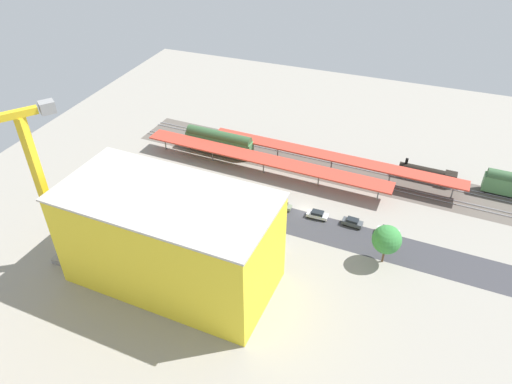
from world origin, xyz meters
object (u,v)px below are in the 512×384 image
Objects in this scene: platform_canopy_near at (263,159)px; parked_car_4 at (253,200)px; parked_car_1 at (352,223)px; freight_coach_far at (219,141)px; box_truck_0 at (257,236)px; street_tree_0 at (387,240)px; locomotive at (430,175)px; construction_building at (170,240)px; parked_car_0 at (388,231)px; parked_car_2 at (317,215)px; parked_car_6 at (192,187)px; parked_car_3 at (282,206)px; parked_car_5 at (218,193)px; street_tree_1 at (211,196)px; tower_crane at (30,182)px; traffic_light at (225,205)px; street_tree_2 at (200,197)px; platform_canopy_far at (332,157)px.

parked_car_4 is at bearing 98.85° from platform_canopy_near.
platform_canopy_near is at bearing -26.55° from parked_car_1.
freight_coach_far reaches higher than platform_canopy_near.
box_truck_0 is 26.04m from street_tree_0.
freight_coach_far is 4.22× the size of parked_car_1.
construction_building is (42.83, 51.33, 7.75)m from locomotive.
parked_car_0 is 15.48m from parked_car_2.
parked_car_6 is 30.20m from construction_building.
parked_car_3 is at bearing -0.89° from parked_car_0.
parked_car_6 reaches higher than parked_car_5.
street_tree_0 reaches higher than parked_car_2.
parked_car_1 is 7.80m from parked_car_2.
parked_car_1 is 31.44m from street_tree_1.
platform_canopy_near is at bearing -120.98° from tower_crane.
parked_car_3 is at bearing -177.56° from parked_car_5.
platform_canopy_near is at bearing -53.61° from parked_car_3.
parked_car_4 is (-16.64, 18.07, -2.60)m from freight_coach_far.
construction_building is (28.53, 27.39, 8.68)m from parked_car_1.
box_truck_0 is at bearing 154.21° from traffic_light.
street_tree_0 is at bearing 79.01° from locomotive.
street_tree_2 is at bearing -13.21° from box_truck_0.
box_truck_0 reaches higher than parked_car_6.
tower_crane is (66.66, 56.43, 17.78)m from locomotive.
locomotive is 52.26m from parked_car_5.
tower_crane reaches higher than platform_canopy_far.
platform_canopy_far is at bearing -121.69° from traffic_light.
street_tree_2 reaches higher than parked_car_3.
parked_car_3 is (8.30, -0.31, -0.05)m from parked_car_2.
parked_car_4 is 9.44m from traffic_light.
parked_car_3 is at bearing -96.47° from box_truck_0.
platform_canopy_far reaches higher than parked_car_5.
traffic_light reaches higher than locomotive.
traffic_light is (-3.69, 0.65, -1.20)m from street_tree_1.
freight_coach_far is at bearing -53.81° from box_truck_0.
locomotive is 67.30m from construction_building.
platform_canopy_far is at bearing -138.37° from parked_car_5.
construction_building is at bearing 94.80° from street_tree_1.
parked_car_3 is 16.70m from street_tree_1.
platform_canopy_near is 13.16m from parked_car_4.
locomotive reaches higher than platform_canopy_near.
traffic_light is at bearing 58.31° from platform_canopy_far.
traffic_light is at bearing 147.79° from parked_car_6.
tower_crane is 3.85× the size of street_tree_0.
parked_car_6 is (53.17, 24.32, -0.93)m from locomotive.
tower_crane is at bearing 48.41° from street_tree_1.
parked_car_1 is at bearing 179.32° from parked_car_3.
platform_canopy_far reaches higher than parked_car_3.
traffic_light is at bearing -170.03° from street_tree_2.
street_tree_0 is (-33.18, 21.61, 1.73)m from platform_canopy_near.
street_tree_1 reaches higher than parked_car_6.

